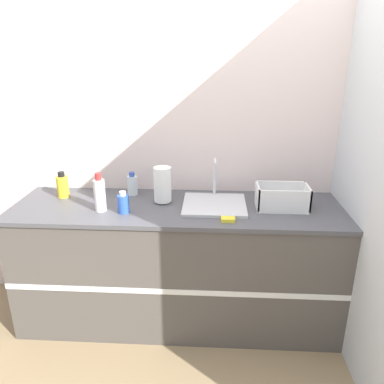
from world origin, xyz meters
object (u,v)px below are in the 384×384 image
at_px(bottle_clear, 132,185).
at_px(bottle_yellow, 63,186).
at_px(bottle_blue, 123,203).
at_px(bottle_white_spray, 100,194).
at_px(dish_rack, 282,200).
at_px(sink, 214,203).
at_px(paper_towel_roll, 163,185).

xyz_separation_m(bottle_clear, bottle_yellow, (-0.51, -0.07, 0.01)).
relative_size(bottle_blue, bottle_clear, 0.84).
xyz_separation_m(bottle_blue, bottle_white_spray, (-0.16, 0.02, 0.05)).
distance_m(dish_rack, bottle_white_spray, 1.25).
bearing_deg(bottle_white_spray, bottle_yellow, 145.41).
bearing_deg(bottle_clear, bottle_white_spray, -115.72).
bearing_deg(sink, bottle_white_spray, -170.08).
distance_m(bottle_blue, bottle_yellow, 0.59).
bearing_deg(sink, bottle_clear, 163.54).
bearing_deg(bottle_white_spray, bottle_blue, -7.28).
bearing_deg(bottle_clear, sink, -16.46).
distance_m(sink, bottle_blue, 0.64).
bearing_deg(paper_towel_roll, dish_rack, -4.13).
bearing_deg(dish_rack, sink, 177.67).
height_order(sink, dish_rack, sink).
bearing_deg(sink, bottle_blue, -165.67).
bearing_deg(bottle_blue, paper_towel_roll, 39.39).
height_order(bottle_clear, bottle_yellow, bottle_yellow).
bearing_deg(bottle_blue, bottle_clear, 91.56).
bearing_deg(bottle_yellow, bottle_white_spray, -34.59).
relative_size(paper_towel_roll, bottle_blue, 1.74).
xyz_separation_m(dish_rack, bottle_yellow, (-1.60, 0.13, 0.02)).
relative_size(bottle_yellow, bottle_white_spray, 0.72).
bearing_deg(bottle_white_spray, bottle_clear, 64.28).
height_order(bottle_blue, bottle_yellow, bottle_yellow).
bearing_deg(bottle_blue, bottle_white_spray, 172.72).
bearing_deg(bottle_yellow, bottle_clear, 8.26).
bearing_deg(paper_towel_roll, bottle_blue, -140.61).
height_order(sink, paper_towel_roll, sink).
relative_size(dish_rack, bottle_blue, 2.34).
distance_m(bottle_blue, bottle_clear, 0.34).
xyz_separation_m(paper_towel_roll, bottle_yellow, (-0.76, 0.07, -0.05)).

